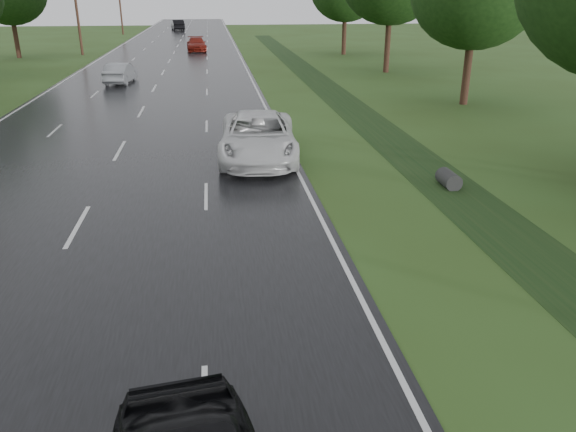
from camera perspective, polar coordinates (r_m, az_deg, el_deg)
The scene contains 10 objects.
road at distance 52.36m, azimuth -12.17°, elevation 14.76°, with size 14.00×180.00×0.04m, color black.
edge_stripe_east at distance 52.30m, azimuth -4.53°, elevation 15.18°, with size 0.12×180.00×0.01m, color silver.
edge_stripe_west at distance 53.29m, azimuth -19.64°, elevation 14.16°, with size 0.12×180.00×0.01m, color silver.
center_line at distance 52.36m, azimuth -12.17°, elevation 14.79°, with size 0.12×180.00×0.01m, color silver.
drainage_ditch at distance 27.36m, azimuth 8.92°, elevation 8.90°, with size 2.20×120.00×0.56m.
utility_pole_far at distance 63.24m, azimuth -20.78°, elevation 19.76°, with size 1.60×0.26×10.00m.
white_pickup at distance 21.61m, azimuth -3.07°, elevation 8.04°, with size 2.85×6.18×1.72m, color silver.
silver_sedan at distance 42.30m, azimuth -16.67°, elevation 13.76°, with size 1.49×4.27×1.41m, color gray.
far_car_red at distance 64.19m, azimuth -9.28°, elevation 16.84°, with size 2.02×4.97×1.44m, color maroon.
far_car_dark at distance 100.28m, azimuth -11.14°, elevation 18.50°, with size 1.80×5.16×1.70m, color black.
Camera 1 is at (3.87, -6.87, 6.03)m, focal length 35.00 mm.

